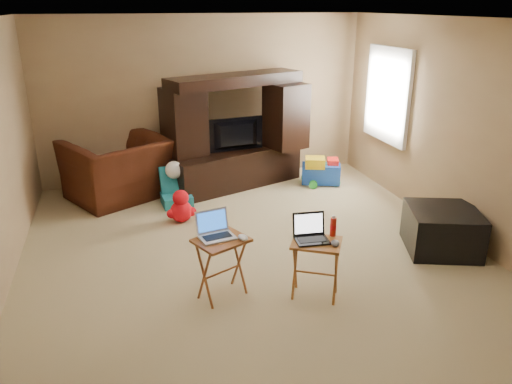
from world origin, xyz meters
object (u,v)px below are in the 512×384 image
object	(u,v)px
tray_table_left	(222,268)
mouse_left	(243,238)
television	(237,135)
laptop_left	(217,226)
child_rocker	(176,187)
water_bottle	(333,227)
push_toy	(321,170)
ottoman	(442,230)
plush_toy	(181,206)
tray_table_right	(315,269)
laptop_right	(312,229)
recliner	(119,169)
entertainment_center	(237,132)
mouse_right	(335,243)

from	to	relation	value
tray_table_left	mouse_left	bearing A→B (deg)	-44.65
television	laptop_left	world-z (taller)	television
child_rocker	water_bottle	distance (m)	2.88
child_rocker	push_toy	bearing A→B (deg)	2.06
ottoman	laptop_left	size ratio (longest dim) A/B	2.39
water_bottle	plush_toy	bearing A→B (deg)	120.21
laptop_left	tray_table_right	bearing A→B (deg)	-28.01
laptop_right	water_bottle	xyz separation A→B (m)	(0.23, 0.06, -0.03)
ottoman	tray_table_right	bearing A→B (deg)	-163.43
child_rocker	tray_table_right	world-z (taller)	tray_table_right
push_toy	tray_table_right	distance (m)	3.21
mouse_left	laptop_right	bearing A→B (deg)	-14.17
television	recliner	world-z (taller)	television
laptop_right	tray_table_right	bearing A→B (deg)	-21.42
mouse_left	water_bottle	distance (m)	0.86
ottoman	laptop_right	world-z (taller)	laptop_right
tray_table_left	laptop_right	distance (m)	0.93
tray_table_left	mouse_left	size ratio (longest dim) A/B	4.92
recliner	mouse_left	size ratio (longest dim) A/B	10.83
ottoman	laptop_left	distance (m)	2.68
laptop_left	entertainment_center	bearing A→B (deg)	62.37
tray_table_right	entertainment_center	bearing A→B (deg)	119.45
water_bottle	ottoman	bearing A→B (deg)	15.82
entertainment_center	child_rocker	xyz separation A→B (m)	(-0.99, -0.52, -0.58)
child_rocker	ottoman	distance (m)	3.47
entertainment_center	mouse_left	world-z (taller)	entertainment_center
television	laptop_left	size ratio (longest dim) A/B	2.72
mouse_left	tray_table_left	bearing A→B (deg)	159.78
laptop_left	water_bottle	world-z (taller)	laptop_left
recliner	ottoman	distance (m)	4.36
television	tray_table_right	world-z (taller)	television
tray_table_left	tray_table_right	distance (m)	0.88
ottoman	laptop_right	xyz separation A→B (m)	(-1.79, -0.50, 0.46)
push_toy	tray_table_right	xyz separation A→B (m)	(-1.29, -2.94, 0.07)
laptop_left	television	bearing A→B (deg)	62.11
plush_toy	tray_table_right	xyz separation A→B (m)	(0.98, -2.10, 0.07)
entertainment_center	tray_table_left	bearing A→B (deg)	-126.06
ottoman	tray_table_left	distance (m)	2.61
television	water_bottle	size ratio (longest dim) A/B	4.80
plush_toy	ottoman	world-z (taller)	ottoman
child_rocker	push_toy	size ratio (longest dim) A/B	0.90
water_bottle	push_toy	bearing A→B (deg)	68.98
plush_toy	mouse_right	size ratio (longest dim) A/B	3.68
recliner	push_toy	world-z (taller)	recliner
tray_table_left	laptop_left	size ratio (longest dim) A/B	1.91
entertainment_center	laptop_left	size ratio (longest dim) A/B	6.55
water_bottle	child_rocker	bearing A→B (deg)	114.07
child_rocker	laptop_right	size ratio (longest dim) A/B	1.74
laptop_left	mouse_right	distance (m)	1.09
water_bottle	television	bearing A→B (deg)	93.15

